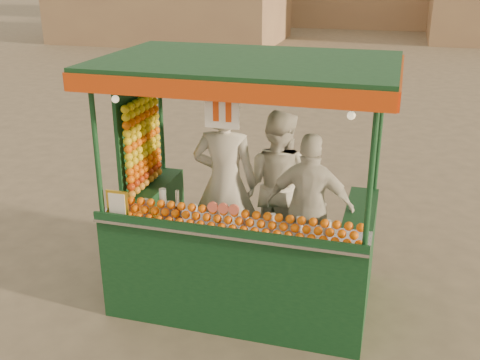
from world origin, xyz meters
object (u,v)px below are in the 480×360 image
(juice_cart, at_px, (237,230))
(vendor_left, at_px, (225,184))
(vendor_right, at_px, (310,207))
(vendor_middle, at_px, (277,183))

(juice_cart, relative_size, vendor_left, 1.50)
(vendor_right, bearing_deg, vendor_middle, -42.54)
(vendor_left, distance_m, vendor_right, 0.95)
(juice_cart, distance_m, vendor_right, 0.82)
(vendor_left, height_order, vendor_right, vendor_left)
(juice_cart, distance_m, vendor_left, 0.52)
(juice_cart, height_order, vendor_right, juice_cart)
(vendor_middle, bearing_deg, vendor_left, 53.18)
(juice_cart, xyz_separation_m, vendor_left, (-0.20, 0.24, 0.42))
(juice_cart, xyz_separation_m, vendor_right, (0.74, 0.24, 0.25))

